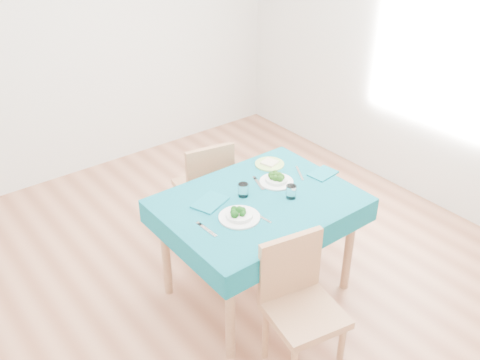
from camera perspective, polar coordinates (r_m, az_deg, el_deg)
room_shell at (r=3.23m, az=0.00°, el=7.61°), size 4.02×4.52×2.73m
table at (r=3.65m, az=1.93°, el=-7.13°), size 1.23×0.93×0.76m
chair_near at (r=3.08m, az=7.00°, el=-13.07°), size 0.47×0.50×0.99m
chair_far at (r=4.18m, az=-4.04°, el=-0.18°), size 0.45×0.48×0.95m
bowl_near at (r=3.23m, az=-0.07°, el=-3.52°), size 0.25×0.25×0.08m
bowl_far at (r=3.60m, az=3.92°, el=0.21°), size 0.23×0.23×0.07m
fork_near at (r=3.16m, az=-3.51°, el=-5.33°), size 0.03×0.17×0.00m
knife_near at (r=3.28m, az=1.94°, el=-3.77°), size 0.04×0.22×0.00m
fork_far at (r=3.60m, az=2.03°, el=-0.39°), size 0.08×0.17×0.00m
knife_far at (r=3.74m, az=6.38°, el=0.73°), size 0.11×0.18×0.00m
napkin_near at (r=3.39m, az=-3.20°, el=-2.40°), size 0.26×0.22×0.01m
napkin_far at (r=3.75m, az=8.83°, el=0.69°), size 0.21×0.16×0.01m
tumbler_center at (r=3.44m, az=0.34°, el=-1.07°), size 0.07×0.07×0.09m
tumbler_side at (r=3.44m, az=5.47°, el=-1.25°), size 0.07×0.07×0.09m
side_plate at (r=3.83m, az=3.17°, el=1.72°), size 0.21×0.21×0.01m
bread_slice at (r=3.82m, az=3.18°, el=1.88°), size 0.12×0.12×0.01m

